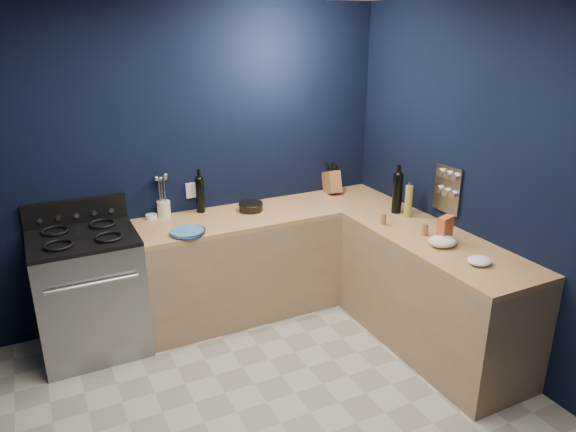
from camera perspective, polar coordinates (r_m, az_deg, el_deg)
floor at (r=3.69m, az=-0.79°, el=-21.32°), size 3.50×3.50×0.02m
wall_back at (r=4.56m, az=-10.54°, el=5.42°), size 3.50×0.02×2.60m
wall_right at (r=4.02m, az=22.34°, el=2.27°), size 0.02×3.50×2.60m
cab_back at (r=4.76m, az=-1.80°, el=-4.75°), size 2.30×0.63×0.86m
top_back at (r=4.59m, az=-1.86°, el=0.36°), size 2.30×0.63×0.04m
cab_right at (r=4.31m, az=15.08°, el=-8.26°), size 0.63×1.67×0.86m
top_right at (r=4.12m, az=15.64°, el=-2.74°), size 0.63×1.67×0.04m
gas_range at (r=4.39m, az=-20.35°, el=-7.91°), size 0.76×0.66×0.92m
oven_door at (r=4.12m, az=-19.78°, el=-9.94°), size 0.59×0.02×0.42m
cooktop at (r=4.20m, az=-21.12°, el=-2.16°), size 0.76×0.66×0.03m
backguard at (r=4.45m, az=-21.72°, el=0.42°), size 0.76×0.06×0.20m
spice_panel at (r=4.40m, az=16.67°, el=2.76°), size 0.02×0.28×0.38m
wall_outlet at (r=4.60m, az=-10.29°, el=2.71°), size 0.09×0.02×0.13m
plate_stack at (r=4.14m, az=-10.69°, el=-1.72°), size 0.33×0.33×0.03m
ramekin at (r=4.53m, az=-14.37°, el=-0.06°), size 0.11×0.11×0.04m
utensil_crock at (r=4.53m, az=-13.11°, el=0.74°), size 0.14×0.14×0.14m
wine_bottle_back at (r=4.56m, az=-9.37°, el=2.17°), size 0.09×0.09×0.29m
lemon_basket at (r=4.57m, az=-3.98°, el=1.01°), size 0.24×0.24×0.08m
knife_block at (r=5.05m, az=4.69°, el=3.61°), size 0.13×0.25×0.25m
wine_bottle_right at (r=4.57m, az=11.59°, el=2.35°), size 0.09×0.09×0.33m
oil_bottle at (r=4.50m, az=12.73°, el=1.54°), size 0.07×0.07×0.27m
spice_jar_near at (r=4.31m, az=10.16°, el=-0.34°), size 0.05×0.05×0.09m
spice_jar_far at (r=4.17m, az=14.40°, el=-1.41°), size 0.06×0.06×0.09m
crouton_bag at (r=4.05m, az=16.38°, el=-1.42°), size 0.15×0.10×0.20m
towel_front at (r=4.01m, az=16.17°, el=-2.60°), size 0.25×0.23×0.07m
towel_end at (r=3.79m, az=19.76°, el=-4.51°), size 0.21×0.19×0.05m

